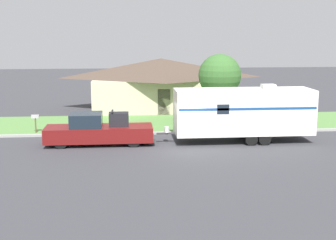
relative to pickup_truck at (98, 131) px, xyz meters
The scene contains 8 objects.
ground_plane 5.09m from the pickup_truck, 14.21° to the right, with size 120.00×120.00×0.00m, color #38383D.
curb_strip 5.53m from the pickup_truck, 27.35° to the left, with size 80.00×0.30×0.14m.
lawn_strip 7.90m from the pickup_truck, 51.72° to the left, with size 80.00×7.00×0.03m.
house_across_street 13.63m from the pickup_truck, 69.79° to the left, with size 12.34×7.04×4.33m.
pickup_truck is the anchor object (origin of this frame).
travel_trailer 8.75m from the pickup_truck, ahead, with size 9.36×2.39×3.47m.
mailbox 5.52m from the pickup_truck, 140.36° to the left, with size 0.48×0.20×1.22m.
tree_in_yard 11.11m from the pickup_truck, 37.75° to the left, with size 3.14×3.14×4.98m.
Camera 1 is at (-3.20, -25.90, 6.54)m, focal length 50.00 mm.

